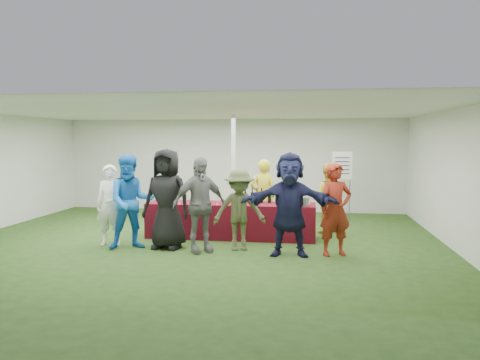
# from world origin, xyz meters

# --- Properties ---
(ground) EXTENTS (60.00, 60.00, 0.00)m
(ground) POSITION_xyz_m (0.00, 0.00, 0.00)
(ground) COLOR #284719
(ground) RESTS_ON ground
(tent) EXTENTS (10.00, 10.00, 10.00)m
(tent) POSITION_xyz_m (0.50, 1.20, 1.35)
(tent) COLOR white
(tent) RESTS_ON ground
(serving_table) EXTENTS (3.60, 0.80, 0.75)m
(serving_table) POSITION_xyz_m (0.60, 0.19, 0.38)
(serving_table) COLOR #580C13
(serving_table) RESTS_ON ground
(wine_bottles) EXTENTS (0.74, 0.13, 0.32)m
(wine_bottles) POSITION_xyz_m (1.23, 0.33, 0.87)
(wine_bottles) COLOR black
(wine_bottles) RESTS_ON serving_table
(wine_glasses) EXTENTS (2.78, 0.12, 0.16)m
(wine_glasses) POSITION_xyz_m (0.22, -0.07, 0.86)
(wine_glasses) COLOR silver
(wine_glasses) RESTS_ON serving_table
(water_bottle) EXTENTS (0.07, 0.07, 0.23)m
(water_bottle) POSITION_xyz_m (0.70, 0.27, 0.85)
(water_bottle) COLOR silver
(water_bottle) RESTS_ON serving_table
(bar_towel) EXTENTS (0.25, 0.18, 0.03)m
(bar_towel) POSITION_xyz_m (2.16, 0.24, 0.77)
(bar_towel) COLOR white
(bar_towel) RESTS_ON serving_table
(dump_bucket) EXTENTS (0.24, 0.24, 0.18)m
(dump_bucket) POSITION_xyz_m (2.15, -0.03, 0.84)
(dump_bucket) COLOR slate
(dump_bucket) RESTS_ON serving_table
(wine_list_sign) EXTENTS (0.50, 0.03, 1.80)m
(wine_list_sign) POSITION_xyz_m (3.09, 2.47, 1.32)
(wine_list_sign) COLOR slate
(wine_list_sign) RESTS_ON ground
(staff_pourer) EXTENTS (0.70, 0.57, 1.66)m
(staff_pourer) POSITION_xyz_m (1.22, 0.88, 0.83)
(staff_pourer) COLOR yellow
(staff_pourer) RESTS_ON ground
(staff_back) EXTENTS (0.82, 0.66, 1.58)m
(staff_back) POSITION_xyz_m (2.68, 0.98, 0.79)
(staff_back) COLOR gold
(staff_back) RESTS_ON ground
(customer_0) EXTENTS (0.62, 0.43, 1.62)m
(customer_0) POSITION_xyz_m (-1.66, -0.85, 0.81)
(customer_0) COLOR white
(customer_0) RESTS_ON ground
(customer_1) EXTENTS (1.10, 1.00, 1.83)m
(customer_1) POSITION_xyz_m (-1.14, -1.07, 0.91)
(customer_1) COLOR blue
(customer_1) RESTS_ON ground
(customer_2) EXTENTS (1.02, 0.74, 1.94)m
(customer_2) POSITION_xyz_m (-0.46, -0.95, 0.97)
(customer_2) COLOR black
(customer_2) RESTS_ON ground
(customer_3) EXTENTS (1.11, 0.96, 1.79)m
(customer_3) POSITION_xyz_m (0.24, -1.16, 0.89)
(customer_3) COLOR slate
(customer_3) RESTS_ON ground
(customer_4) EXTENTS (1.12, 0.82, 1.55)m
(customer_4) POSITION_xyz_m (0.95, -0.90, 0.77)
(customer_4) COLOR #424B28
(customer_4) RESTS_ON ground
(customer_5) EXTENTS (1.77, 0.62, 1.89)m
(customer_5) POSITION_xyz_m (1.91, -1.18, 0.94)
(customer_5) COLOR #17193A
(customer_5) RESTS_ON ground
(customer_6) EXTENTS (0.73, 0.62, 1.69)m
(customer_6) POSITION_xyz_m (2.74, -1.06, 0.84)
(customer_6) COLOR maroon
(customer_6) RESTS_ON ground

